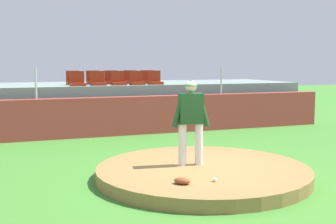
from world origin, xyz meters
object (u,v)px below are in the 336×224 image
(pitcher, at_px, (191,116))
(fielding_glove, at_px, (182,181))
(stadium_chair_1, at_px, (98,81))
(stadium_chair_8, at_px, (131,80))
(stadium_chair_9, at_px, (148,79))
(baseball, at_px, (214,180))
(stadium_chair_2, at_px, (118,81))
(stadium_chair_3, at_px, (137,80))
(stadium_chair_6, at_px, (93,80))
(stadium_chair_4, at_px, (155,80))
(stadium_chair_7, at_px, (112,80))
(stadium_chair_0, at_px, (78,81))
(stadium_chair_5, at_px, (73,80))

(pitcher, height_order, fielding_glove, pitcher)
(pitcher, height_order, stadium_chair_1, stadium_chair_1)
(stadium_chair_8, relative_size, stadium_chair_9, 1.00)
(baseball, bearing_deg, stadium_chair_2, 87.88)
(pitcher, distance_m, stadium_chair_9, 7.90)
(stadium_chair_3, bearing_deg, stadium_chair_6, -33.05)
(baseball, relative_size, stadium_chair_4, 0.15)
(stadium_chair_2, bearing_deg, baseball, 87.88)
(stadium_chair_6, bearing_deg, stadium_chair_8, 179.42)
(stadium_chair_3, relative_size, stadium_chair_9, 1.00)
(stadium_chair_1, xyz_separation_m, stadium_chair_2, (0.71, -0.01, 0.00))
(pitcher, distance_m, baseball, 1.65)
(stadium_chair_7, height_order, stadium_chair_9, same)
(stadium_chair_8, bearing_deg, stadium_chair_3, 88.20)
(stadium_chair_8, xyz_separation_m, stadium_chair_9, (0.69, 0.02, 0.00))
(stadium_chair_2, bearing_deg, stadium_chair_8, -129.30)
(fielding_glove, height_order, stadium_chair_8, stadium_chair_8)
(pitcher, bearing_deg, baseball, -86.96)
(stadium_chair_3, distance_m, stadium_chair_7, 1.13)
(stadium_chair_0, bearing_deg, fielding_glove, 93.73)
(stadium_chair_0, bearing_deg, stadium_chair_6, -128.12)
(stadium_chair_0, bearing_deg, stadium_chair_1, -176.25)
(stadium_chair_0, height_order, stadium_chair_1, same)
(pitcher, height_order, stadium_chair_9, stadium_chair_9)
(stadium_chair_3, relative_size, stadium_chair_7, 1.00)
(stadium_chair_1, relative_size, stadium_chair_3, 1.00)
(stadium_chair_3, bearing_deg, stadium_chair_8, -91.80)
(stadium_chair_6, bearing_deg, stadium_chair_3, 146.95)
(stadium_chair_0, relative_size, stadium_chair_2, 1.00)
(stadium_chair_3, distance_m, stadium_chair_4, 0.70)
(stadium_chair_1, xyz_separation_m, stadium_chair_4, (2.08, -0.01, 0.00))
(pitcher, relative_size, stadium_chair_7, 3.53)
(fielding_glove, bearing_deg, pitcher, 106.44)
(stadium_chair_6, bearing_deg, stadium_chair_7, 178.50)
(stadium_chair_5, bearing_deg, stadium_chair_1, 129.45)
(baseball, height_order, stadium_chair_2, stadium_chair_2)
(stadium_chair_9, bearing_deg, stadium_chair_4, 88.43)
(stadium_chair_1, height_order, stadium_chair_3, same)
(stadium_chair_0, relative_size, stadium_chair_8, 1.00)
(stadium_chair_7, bearing_deg, stadium_chair_9, -179.02)
(stadium_chair_5, bearing_deg, baseball, 97.10)
(baseball, relative_size, stadium_chair_1, 0.15)
(stadium_chair_1, distance_m, stadium_chair_6, 0.86)
(baseball, xyz_separation_m, stadium_chair_2, (0.30, 8.17, 1.44))
(stadium_chair_0, height_order, stadium_chair_7, same)
(stadium_chair_1, distance_m, stadium_chair_8, 1.65)
(stadium_chair_1, bearing_deg, stadium_chair_0, 3.75)
(stadium_chair_4, bearing_deg, stadium_chair_6, -22.60)
(pitcher, xyz_separation_m, stadium_chair_5, (-1.24, 7.74, 0.45))
(stadium_chair_2, bearing_deg, pitcher, 88.41)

